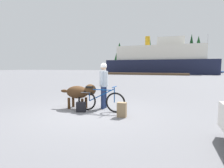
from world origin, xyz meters
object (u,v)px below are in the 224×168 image
handbag_pannier (81,107)px  ferry_boat (160,61)px  bicycle (100,101)px  backpack (122,110)px  sailboat_moored (206,72)px  dog (80,92)px  person_cyclist (104,81)px

handbag_pannier → ferry_boat: 38.32m
bicycle → backpack: 1.03m
backpack → sailboat_moored: sailboat_moored is taller
bicycle → sailboat_moored: 43.66m
ferry_boat → dog: bearing=-90.7°
handbag_pannier → dog: bearing=122.0°
dog → backpack: dog is taller
person_cyclist → sailboat_moored: (10.18, 41.98, -0.54)m
person_cyclist → backpack: bearing=-44.2°
person_cyclist → dog: size_ratio=1.17×
backpack → handbag_pannier: bearing=173.5°
bicycle → handbag_pannier: size_ratio=5.10×
dog → sailboat_moored: 43.72m
dog → sailboat_moored: size_ratio=0.16×
dog → ferry_boat: bearing=89.3°
bicycle → ferry_boat: (-0.45, 37.92, 2.71)m
person_cyclist → sailboat_moored: size_ratio=0.18×
person_cyclist → handbag_pannier: 1.28m
person_cyclist → ferry_boat: size_ratio=0.07×
backpack → person_cyclist: bearing=135.8°
person_cyclist → handbag_pannier: size_ratio=4.91×
backpack → ferry_boat: 38.51m
person_cyclist → ferry_boat: bearing=90.6°
backpack → sailboat_moored: size_ratio=0.05×
bicycle → dog: 0.93m
handbag_pannier → sailboat_moored: bearing=75.9°
ferry_boat → person_cyclist: bearing=-89.4°
person_cyclist → ferry_boat: ferry_boat is taller
person_cyclist → handbag_pannier: person_cyclist is taller
backpack → ferry_boat: bearing=92.0°
person_cyclist → backpack: person_cyclist is taller
sailboat_moored → handbag_pannier: bearing=-104.1°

